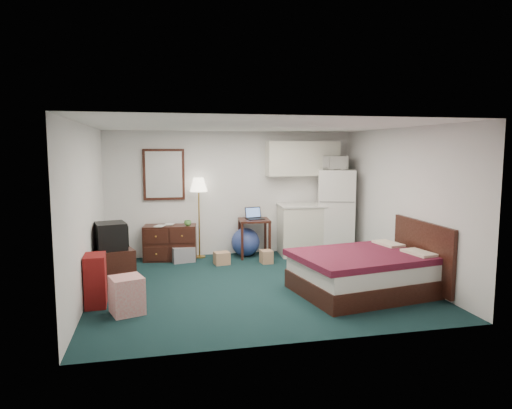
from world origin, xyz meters
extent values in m
cube|color=black|center=(0.00, 0.00, 0.00)|extent=(5.00, 4.50, 0.01)
cube|color=silver|center=(0.00, 0.00, 2.50)|extent=(5.00, 4.50, 0.01)
cube|color=silver|center=(0.00, 2.25, 1.25)|extent=(5.00, 0.01, 2.50)
cube|color=silver|center=(0.00, -2.25, 1.25)|extent=(5.00, 0.01, 2.50)
cube|color=silver|center=(-2.50, 0.00, 1.25)|extent=(0.01, 4.50, 2.50)
cube|color=silver|center=(2.50, 0.00, 1.25)|extent=(0.01, 4.50, 2.50)
sphere|color=navy|center=(0.22, 1.96, 0.29)|extent=(0.68, 0.68, 0.57)
imported|color=white|center=(2.02, 1.73, 1.91)|extent=(0.57, 0.45, 0.34)
imported|color=#A3795C|center=(-1.53, 1.90, 0.80)|extent=(0.17, 0.08, 0.24)
imported|color=#A3795C|center=(-1.36, 2.03, 0.80)|extent=(0.17, 0.07, 0.23)
imported|color=#549745|center=(-0.93, 1.82, 0.75)|extent=(0.15, 0.12, 0.13)
camera|label=1|loc=(-1.52, -6.89, 2.15)|focal=32.00mm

